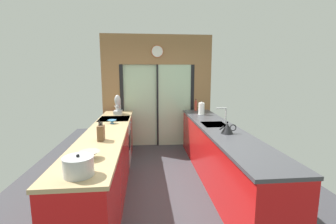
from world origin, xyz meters
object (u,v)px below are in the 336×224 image
(knife_block, at_px, (101,133))
(paper_towel_roll, at_px, (201,109))
(oven_range, at_px, (115,141))
(stock_pot, at_px, (78,166))
(kettle, at_px, (227,128))
(mixing_bowl_near, at_px, (89,155))
(stand_mixer, at_px, (118,107))
(mixing_bowl_far, at_px, (112,122))
(soap_bottle, at_px, (196,106))

(knife_block, distance_m, paper_towel_roll, 2.53)
(oven_range, relative_size, stock_pot, 3.47)
(oven_range, distance_m, paper_towel_roll, 1.91)
(paper_towel_roll, bearing_deg, kettle, -89.94)
(stock_pot, height_order, paper_towel_roll, paper_towel_roll)
(stock_pot, bearing_deg, kettle, 35.53)
(mixing_bowl_near, bearing_deg, kettle, 25.93)
(kettle, bearing_deg, stand_mixer, 134.09)
(paper_towel_roll, bearing_deg, oven_range, -171.66)
(mixing_bowl_far, relative_size, stand_mixer, 0.37)
(oven_range, xyz_separation_m, kettle, (1.80, -1.34, 0.54))
(mixing_bowl_far, xyz_separation_m, paper_towel_roll, (1.78, 0.73, 0.09))
(stand_mixer, bearing_deg, kettle, -45.91)
(oven_range, height_order, mixing_bowl_near, mixing_bowl_near)
(stock_pot, distance_m, paper_towel_roll, 3.38)
(mixing_bowl_near, height_order, soap_bottle, soap_bottle)
(stock_pot, bearing_deg, stand_mixer, 90.00)
(soap_bottle, bearing_deg, knife_block, -127.10)
(stand_mixer, relative_size, paper_towel_roll, 1.49)
(kettle, xyz_separation_m, paper_towel_roll, (-0.00, 1.61, 0.05))
(kettle, relative_size, soap_bottle, 0.96)
(stand_mixer, height_order, paper_towel_roll, stand_mixer)
(oven_range, height_order, soap_bottle, soap_bottle)
(mixing_bowl_near, bearing_deg, paper_towel_roll, 54.24)
(stand_mixer, bearing_deg, stock_pot, -90.00)
(mixing_bowl_near, bearing_deg, stock_pot, -90.00)
(oven_range, height_order, paper_towel_roll, paper_towel_roll)
(soap_bottle, xyz_separation_m, paper_towel_roll, (0.00, -0.56, 0.01))
(mixing_bowl_far, relative_size, soap_bottle, 0.58)
(stock_pot, relative_size, soap_bottle, 0.97)
(mixing_bowl_near, height_order, kettle, kettle)
(oven_range, bearing_deg, mixing_bowl_far, -87.74)
(oven_range, height_order, mixing_bowl_far, mixing_bowl_far)
(knife_block, bearing_deg, oven_range, 90.69)
(stand_mixer, xyz_separation_m, paper_towel_roll, (1.78, -0.23, -0.04))
(knife_block, distance_m, stock_pot, 1.08)
(mixing_bowl_far, bearing_deg, soap_bottle, 35.93)
(mixing_bowl_near, distance_m, kettle, 1.98)
(paper_towel_roll, bearing_deg, mixing_bowl_far, -157.69)
(oven_range, bearing_deg, mixing_bowl_near, -89.52)
(mixing_bowl_near, relative_size, stand_mixer, 0.52)
(knife_block, distance_m, stand_mixer, 2.03)
(soap_bottle, bearing_deg, oven_range, -155.41)
(mixing_bowl_far, xyz_separation_m, stock_pot, (0.00, -2.15, 0.05))
(mixing_bowl_near, height_order, knife_block, knife_block)
(oven_range, relative_size, paper_towel_roll, 3.26)
(stock_pot, bearing_deg, oven_range, 90.40)
(oven_range, xyz_separation_m, knife_block, (0.02, -1.53, 0.57))
(mixing_bowl_near, distance_m, mixing_bowl_far, 1.74)
(oven_range, xyz_separation_m, paper_towel_roll, (1.80, 0.26, 0.59))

